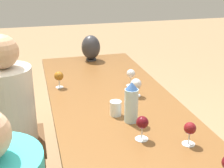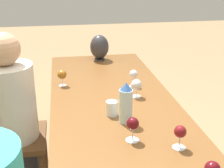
{
  "view_description": "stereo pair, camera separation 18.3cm",
  "coord_description": "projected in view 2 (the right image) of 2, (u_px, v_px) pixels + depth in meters",
  "views": [
    {
      "loc": [
        -1.69,
        0.51,
        1.62
      ],
      "look_at": [
        0.25,
        0.0,
        0.84
      ],
      "focal_mm": 50.0,
      "sensor_mm": 36.0,
      "label": 1
    },
    {
      "loc": [
        -1.72,
        0.34,
        1.62
      ],
      "look_at": [
        0.25,
        0.0,
        0.84
      ],
      "focal_mm": 50.0,
      "sensor_mm": 36.0,
      "label": 2
    }
  ],
  "objects": [
    {
      "name": "chair_far",
      "position": [
        2.0,
        129.0,
        2.23
      ],
      "size": [
        0.44,
        0.44,
        0.99
      ],
      "color": "brown",
      "rests_on": "ground_plane"
    },
    {
      "name": "wine_glass_5",
      "position": [
        133.0,
        124.0,
        1.63
      ],
      "size": [
        0.07,
        0.07,
        0.14
      ],
      "color": "silver",
      "rests_on": "dining_table"
    },
    {
      "name": "vase",
      "position": [
        99.0,
        47.0,
        2.99
      ],
      "size": [
        0.18,
        0.18,
        0.24
      ],
      "color": "#2D2D33",
      "rests_on": "dining_table"
    },
    {
      "name": "wine_glass_0",
      "position": [
        180.0,
        132.0,
        1.56
      ],
      "size": [
        0.07,
        0.07,
        0.13
      ],
      "color": "silver",
      "rests_on": "dining_table"
    },
    {
      "name": "wine_glass_3",
      "position": [
        136.0,
        85.0,
        2.17
      ],
      "size": [
        0.08,
        0.08,
        0.13
      ],
      "color": "silver",
      "rests_on": "dining_table"
    },
    {
      "name": "water_bottle",
      "position": [
        126.0,
        103.0,
        1.81
      ],
      "size": [
        0.08,
        0.08,
        0.25
      ],
      "color": "#ADCCD6",
      "rests_on": "dining_table"
    },
    {
      "name": "wine_glass_6",
      "position": [
        62.0,
        75.0,
        2.37
      ],
      "size": [
        0.07,
        0.07,
        0.13
      ],
      "color": "silver",
      "rests_on": "dining_table"
    },
    {
      "name": "water_tumbler",
      "position": [
        112.0,
        108.0,
        1.92
      ],
      "size": [
        0.07,
        0.07,
        0.09
      ],
      "color": "silver",
      "rests_on": "dining_table"
    },
    {
      "name": "dining_table",
      "position": [
        119.0,
        123.0,
        1.98
      ],
      "size": [
        2.65,
        0.85,
        0.74
      ],
      "color": "brown",
      "rests_on": "ground_plane"
    },
    {
      "name": "person_far",
      "position": [
        14.0,
        111.0,
        2.19
      ],
      "size": [
        0.35,
        0.35,
        1.21
      ],
      "color": "#2D2D38",
      "rests_on": "ground_plane"
    },
    {
      "name": "wine_glass_4",
      "position": [
        134.0,
        75.0,
        2.35
      ],
      "size": [
        0.07,
        0.07,
        0.13
      ],
      "color": "silver",
      "rests_on": "dining_table"
    }
  ]
}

